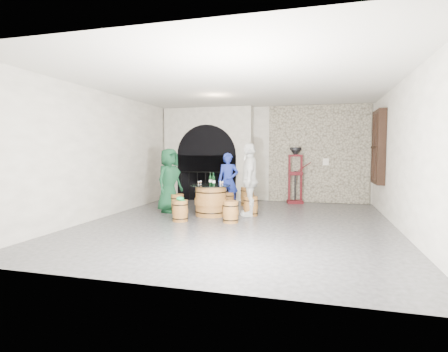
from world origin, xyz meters
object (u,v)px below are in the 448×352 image
(person_green, at_px, (169,180))
(person_white, at_px, (249,180))
(barrel_table, at_px, (211,200))
(barrel_stool_right, at_px, (251,206))
(barrel_stool_near_right, at_px, (231,212))
(wine_bottle_center, at_px, (214,181))
(barrel_stool_far, at_px, (228,201))
(barrel_stool_near_left, at_px, (180,211))
(side_barrel, at_px, (247,196))
(person_blue, at_px, (228,181))
(barrel_stool_left, at_px, (177,203))
(wine_bottle_right, at_px, (213,180))
(corking_press, at_px, (295,171))
(wine_bottle_left, at_px, (210,180))

(person_green, height_order, person_white, person_white)
(barrel_table, xyz_separation_m, barrel_stool_right, (1.02, 0.23, -0.15))
(barrel_stool_near_right, bearing_deg, barrel_stool_right, 73.32)
(barrel_stool_near_right, bearing_deg, wine_bottle_center, 134.25)
(barrel_stool_far, height_order, person_white, person_white)
(barrel_stool_near_left, xyz_separation_m, side_barrel, (1.08, 2.87, 0.03))
(barrel_stool_far, distance_m, person_blue, 0.57)
(barrel_stool_far, distance_m, barrel_stool_near_left, 2.06)
(person_blue, xyz_separation_m, side_barrel, (0.39, 0.91, -0.54))
(barrel_table, relative_size, barrel_stool_near_left, 2.05)
(barrel_stool_near_left, xyz_separation_m, person_blue, (0.69, 1.96, 0.57))
(barrel_stool_right, xyz_separation_m, barrel_stool_near_left, (-1.51, -1.15, 0.00))
(person_white, xyz_separation_m, wine_bottle_center, (-0.87, -0.36, -0.02))
(barrel_stool_left, height_order, person_green, person_green)
(barrel_stool_far, xyz_separation_m, barrel_stool_near_left, (-0.69, -1.94, 0.00))
(barrel_stool_far, height_order, wine_bottle_right, wine_bottle_right)
(wine_bottle_right, xyz_separation_m, corking_press, (1.99, 2.63, 0.12))
(barrel_stool_left, xyz_separation_m, person_white, (2.01, 0.05, 0.70))
(person_green, height_order, wine_bottle_center, person_green)
(wine_bottle_center, height_order, corking_press, corking_press)
(barrel_stool_right, height_order, corking_press, corking_press)
(barrel_stool_near_right, distance_m, corking_press, 3.86)
(person_white, xyz_separation_m, corking_press, (1.02, 2.58, 0.10))
(wine_bottle_center, bearing_deg, barrel_stool_right, 22.11)
(barrel_stool_near_right, bearing_deg, wine_bottle_left, 132.15)
(barrel_stool_left, bearing_deg, barrel_stool_near_left, -64.10)
(barrel_table, distance_m, wine_bottle_right, 0.57)
(side_barrel, bearing_deg, person_green, -136.95)
(wine_bottle_center, bearing_deg, barrel_stool_far, 86.04)
(wine_bottle_left, distance_m, side_barrel, 2.08)
(barrel_stool_near_left, bearing_deg, barrel_stool_right, 37.26)
(person_green, distance_m, wine_bottle_right, 1.28)
(person_blue, height_order, side_barrel, person_blue)
(barrel_stool_far, height_order, side_barrel, side_barrel)
(barrel_stool_near_right, relative_size, corking_press, 0.28)
(barrel_stool_far, xyz_separation_m, person_blue, (0.00, 0.02, 0.57))
(person_blue, bearing_deg, barrel_stool_far, -111.82)
(person_green, bearing_deg, side_barrel, -29.84)
(side_barrel, relative_size, corking_press, 0.32)
(barrel_stool_far, distance_m, barrel_stool_right, 1.14)
(person_green, bearing_deg, wine_bottle_center, -87.10)
(barrel_stool_near_left, xyz_separation_m, wine_bottle_right, (0.50, 1.09, 0.68))
(person_blue, bearing_deg, barrel_stool_near_right, -84.84)
(wine_bottle_left, xyz_separation_m, wine_bottle_right, (0.04, 0.09, 0.00))
(barrel_stool_left, relative_size, barrel_stool_near_left, 1.00)
(barrel_stool_left, distance_m, wine_bottle_right, 1.24)
(wine_bottle_right, height_order, corking_press, corking_press)
(barrel_stool_right, xyz_separation_m, side_barrel, (-0.43, 1.72, 0.03))
(wine_bottle_center, bearing_deg, person_white, 22.45)
(person_blue, relative_size, wine_bottle_center, 5.06)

